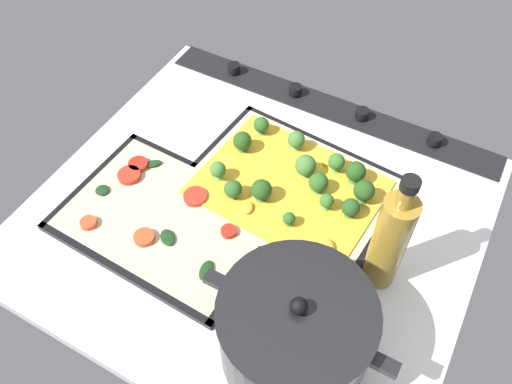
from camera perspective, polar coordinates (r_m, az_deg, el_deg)
The scene contains 8 objects.
ground_plane at distance 95.46cm, azimuth 0.00°, elevation -2.76°, with size 76.42×69.98×3.00cm, color white.
stove_control_panel at distance 113.34cm, azimuth 7.80°, elevation 9.32°, with size 73.36×7.00×2.60cm.
baking_tray_front at distance 96.81cm, azimuth 3.49°, elevation 0.03°, with size 39.29×31.98×1.30cm.
broccoli_pizza at distance 95.77cm, azimuth 3.96°, elevation 0.89°, with size 36.70×29.39×6.03cm.
baking_tray_back at distance 94.13cm, azimuth -9.64°, elevation -3.03°, with size 37.32×27.45×1.30cm.
veggie_pizza_back at distance 93.82cm, azimuth -9.84°, elevation -2.61°, with size 34.83×24.96×1.90cm.
cooking_pot at distance 75.69cm, azimuth 4.27°, elevation -14.93°, with size 28.59×21.81×16.07cm.
oil_bottle at distance 80.97cm, azimuth 14.35°, elevation -5.15°, with size 5.36×5.36×24.50cm.
Camera 1 is at (-26.69, 48.56, 76.22)cm, focal length 36.76 mm.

